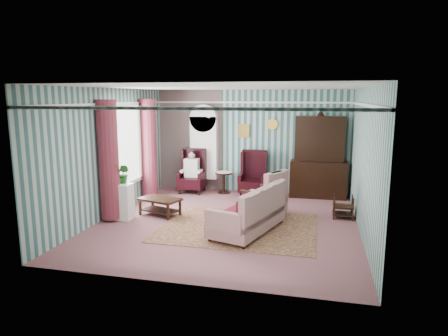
% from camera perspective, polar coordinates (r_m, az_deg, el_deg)
% --- Properties ---
extents(floor, '(6.00, 6.00, 0.00)m').
position_cam_1_polar(floor, '(8.81, 0.51, -7.75)').
color(floor, '#905358').
rests_on(floor, ground).
extents(room_shell, '(5.53, 6.02, 2.91)m').
position_cam_1_polar(room_shell, '(8.74, -3.18, 5.53)').
color(room_shell, '#35605F').
rests_on(room_shell, ground).
extents(bookcase, '(0.80, 0.28, 2.24)m').
position_cam_1_polar(bookcase, '(11.58, -2.87, 2.27)').
color(bookcase, white).
rests_on(bookcase, floor).
extents(dresser_hutch, '(1.50, 0.56, 2.36)m').
position_cam_1_polar(dresser_hutch, '(11.00, 13.44, 1.90)').
color(dresser_hutch, black).
rests_on(dresser_hutch, floor).
extents(wingback_left, '(0.76, 0.80, 1.25)m').
position_cam_1_polar(wingback_left, '(11.37, -4.61, -0.43)').
color(wingback_left, black).
rests_on(wingback_left, floor).
extents(wingback_right, '(0.76, 0.80, 1.25)m').
position_cam_1_polar(wingback_right, '(10.96, 4.13, -0.82)').
color(wingback_right, black).
rests_on(wingback_right, floor).
extents(seated_woman, '(0.44, 0.40, 1.18)m').
position_cam_1_polar(seated_woman, '(11.37, -4.60, -0.61)').
color(seated_woman, silver).
rests_on(seated_woman, floor).
extents(round_side_table, '(0.50, 0.50, 0.60)m').
position_cam_1_polar(round_side_table, '(11.33, -0.01, -2.11)').
color(round_side_table, black).
rests_on(round_side_table, floor).
extents(nest_table, '(0.45, 0.38, 0.54)m').
position_cam_1_polar(nest_table, '(9.42, 16.67, -5.29)').
color(nest_table, black).
rests_on(nest_table, floor).
extents(plant_stand, '(0.55, 0.35, 0.80)m').
position_cam_1_polar(plant_stand, '(9.25, -14.62, -4.64)').
color(plant_stand, silver).
rests_on(plant_stand, floor).
extents(rug, '(3.20, 2.60, 0.01)m').
position_cam_1_polar(rug, '(8.47, 2.06, -8.46)').
color(rug, '#4F1A22').
rests_on(rug, floor).
extents(sofa, '(1.46, 2.14, 1.07)m').
position_cam_1_polar(sofa, '(8.07, 3.40, -5.51)').
color(sofa, '#C4B198').
rests_on(sofa, floor).
extents(floral_armchair, '(1.10, 1.15, 0.99)m').
position_cam_1_polar(floral_armchair, '(9.18, 5.71, -3.84)').
color(floral_armchair, beige).
rests_on(floral_armchair, floor).
extents(coffee_table, '(1.06, 0.80, 0.41)m').
position_cam_1_polar(coffee_table, '(9.37, -9.12, -5.48)').
color(coffee_table, black).
rests_on(coffee_table, floor).
extents(potted_plant_a, '(0.42, 0.36, 0.46)m').
position_cam_1_polar(potted_plant_a, '(9.07, -15.53, -0.87)').
color(potted_plant_a, '#224D18').
rests_on(potted_plant_a, plant_stand).
extents(potted_plant_b, '(0.28, 0.25, 0.43)m').
position_cam_1_polar(potted_plant_b, '(9.14, -14.07, -0.82)').
color(potted_plant_b, '#1E591B').
rests_on(potted_plant_b, plant_stand).
extents(potted_plant_c, '(0.25, 0.25, 0.34)m').
position_cam_1_polar(potted_plant_c, '(9.18, -14.79, -1.09)').
color(potted_plant_c, '#1A551E').
rests_on(potted_plant_c, plant_stand).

